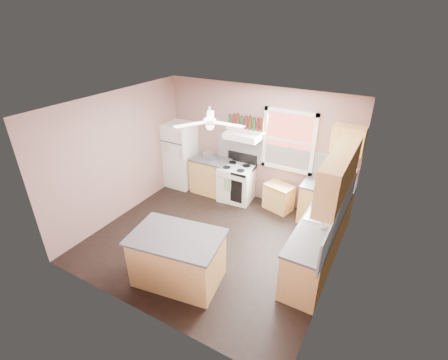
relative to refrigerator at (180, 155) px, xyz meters
The scene contains 32 objects.
floor 2.69m from the refrigerator, 40.41° to the right, with size 4.50×4.50×0.00m, color black.
ceiling 3.17m from the refrigerator, 40.41° to the right, with size 4.50×4.50×0.00m, color white.
wall_back 2.05m from the refrigerator, 10.60° to the left, with size 4.50×0.05×2.70m, color #825F5A.
wall_right 4.57m from the refrigerator, 21.45° to the right, with size 0.05×4.00×2.70m, color #825F5A.
wall_left 1.77m from the refrigerator, 101.08° to the right, with size 0.05×4.00×2.70m, color #825F5A.
backsplash_back 2.45m from the refrigerator, ahead, with size 2.90×0.03×0.55m, color white.
backsplash_right 4.41m from the refrigerator, 18.00° to the right, with size 0.03×2.60×0.55m, color white.
window_view 2.83m from the refrigerator, ahead, with size 1.00×0.02×1.20m, color maroon.
window_frame 2.82m from the refrigerator, ahead, with size 1.16×0.07×1.36m, color white.
refrigerator is the anchor object (origin of this frame).
base_cabinet_left 0.97m from the refrigerator, ahead, with size 0.90×0.60×0.86m, color tan.
counter_left 0.89m from the refrigerator, ahead, with size 0.92×0.62×0.04m, color #424244.
toaster 0.91m from the refrigerator, ahead, with size 0.28×0.16×0.18m, color silver.
stove 1.66m from the refrigerator, ahead, with size 0.76×0.64×0.86m, color white.
range_hood 1.90m from the refrigerator, ahead, with size 0.78×0.50×0.14m, color white.
bottle_shelf 1.95m from the refrigerator, ahead, with size 0.90×0.26×0.03m, color white.
cart 2.71m from the refrigerator, ahead, with size 0.61×0.41×0.61m, color tan.
base_cabinet_corner 3.72m from the refrigerator, ahead, with size 1.00×0.60×0.86m, color tan.
base_cabinet_right 4.15m from the refrigerator, 19.22° to the right, with size 0.60×2.20×0.86m, color tan.
counter_corner 3.70m from the refrigerator, ahead, with size 1.02×0.62×0.04m, color #424244.
counter_right 4.12m from the refrigerator, 19.27° to the right, with size 0.62×2.22×0.04m, color #424244.
sink 4.06m from the refrigerator, 16.60° to the right, with size 0.55×0.45×0.03m, color silver.
faucet 4.22m from the refrigerator, 15.98° to the right, with size 0.03×0.03×0.14m, color silver.
upper_cabinet_right 4.30m from the refrigerator, 16.06° to the right, with size 0.33×1.80×0.76m, color tan.
upper_cabinet_corner 4.05m from the refrigerator, ahead, with size 0.60×0.33×0.52m, color tan.
paper_towel 4.05m from the refrigerator, ahead, with size 0.12×0.12×0.26m, color white.
island 3.49m from the refrigerator, 54.67° to the right, with size 1.38×0.87×0.86m, color tan.
island_top 3.46m from the refrigerator, 54.67° to the right, with size 1.46×0.95×0.04m, color #424244.
ceiling_fan_hub 3.03m from the refrigerator, 40.41° to the right, with size 0.20×0.20×0.08m, color white.
soap_bottle 4.23m from the refrigerator, 20.14° to the right, with size 0.10×0.10×0.27m, color silver.
red_caddy 3.92m from the refrigerator, ahead, with size 0.18×0.12×0.10m, color #B3230F.
wine_bottles 2.03m from the refrigerator, ahead, with size 0.86×0.06×0.31m.
Camera 1 is at (2.75, -4.39, 4.05)m, focal length 26.00 mm.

